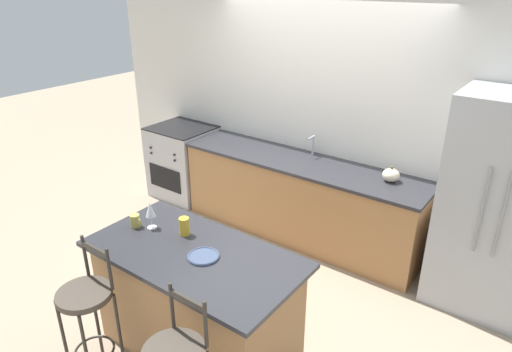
# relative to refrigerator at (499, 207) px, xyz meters

# --- Properties ---
(ground_plane) EXTENTS (18.00, 18.00, 0.00)m
(ground_plane) POSITION_rel_refrigerator_xyz_m (-1.92, -0.37, -0.95)
(ground_plane) COLOR tan
(wall_back) EXTENTS (6.00, 0.07, 2.70)m
(wall_back) POSITION_rel_refrigerator_xyz_m (-1.92, 0.37, 0.40)
(wall_back) COLOR silver
(wall_back) RESTS_ON ground_plane
(back_counter) EXTENTS (2.77, 0.72, 0.90)m
(back_counter) POSITION_rel_refrigerator_xyz_m (-1.92, 0.03, -0.50)
(back_counter) COLOR #A87547
(back_counter) RESTS_ON ground_plane
(sink_faucet) EXTENTS (0.02, 0.13, 0.22)m
(sink_faucet) POSITION_rel_refrigerator_xyz_m (-1.92, 0.23, 0.08)
(sink_faucet) COLOR #ADAFB5
(sink_faucet) RESTS_ON back_counter
(kitchen_island) EXTENTS (1.60, 0.84, 0.90)m
(kitchen_island) POSITION_rel_refrigerator_xyz_m (-1.64, -1.95, -0.50)
(kitchen_island) COLOR #A87547
(kitchen_island) RESTS_ON ground_plane
(refrigerator) EXTENTS (0.88, 0.72, 1.91)m
(refrigerator) POSITION_rel_refrigerator_xyz_m (0.00, 0.00, 0.00)
(refrigerator) COLOR #ADAFB5
(refrigerator) RESTS_ON ground_plane
(oven_range) EXTENTS (0.75, 0.71, 0.94)m
(oven_range) POSITION_rel_refrigerator_xyz_m (-3.69, 0.00, -0.48)
(oven_range) COLOR #B7B7BC
(oven_range) RESTS_ON ground_plane
(bar_stool_near) EXTENTS (0.38, 0.38, 1.08)m
(bar_stool_near) POSITION_rel_refrigerator_xyz_m (-2.07, -2.57, -0.35)
(bar_stool_near) COLOR #332D28
(bar_stool_near) RESTS_ON ground_plane
(dinner_plate) EXTENTS (0.23, 0.23, 0.02)m
(dinner_plate) POSITION_rel_refrigerator_xyz_m (-1.54, -1.95, -0.04)
(dinner_plate) COLOR #425170
(dinner_plate) RESTS_ON kitchen_island
(wine_glass) EXTENTS (0.08, 0.08, 0.22)m
(wine_glass) POSITION_rel_refrigerator_xyz_m (-2.14, -1.89, 0.10)
(wine_glass) COLOR white
(wine_glass) RESTS_ON kitchen_island
(coffee_mug) EXTENTS (0.11, 0.08, 0.10)m
(coffee_mug) POSITION_rel_refrigerator_xyz_m (-2.25, -1.95, 0.00)
(coffee_mug) COLOR #C1B251
(coffee_mug) RESTS_ON kitchen_island
(tumbler_cup) EXTENTS (0.08, 0.08, 0.14)m
(tumbler_cup) POSITION_rel_refrigerator_xyz_m (-1.86, -1.81, 0.02)
(tumbler_cup) COLOR gold
(tumbler_cup) RESTS_ON kitchen_island
(pumpkin_decoration) EXTENTS (0.16, 0.16, 0.15)m
(pumpkin_decoration) POSITION_rel_refrigerator_xyz_m (-0.96, 0.08, 0.01)
(pumpkin_decoration) COLOR beige
(pumpkin_decoration) RESTS_ON back_counter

